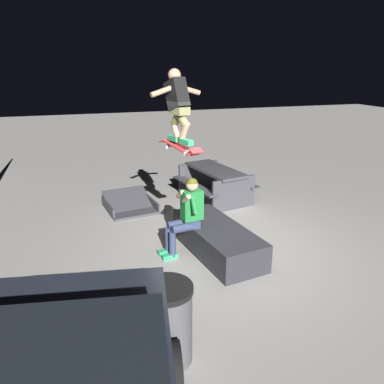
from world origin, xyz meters
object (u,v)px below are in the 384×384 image
(ledge_box_main, at_px, (216,239))
(picnic_table_back, at_px, (215,179))
(skateboard, at_px, (180,147))
(kicker_ramp, at_px, (130,206))
(trash_bin, at_px, (167,323))
(skater_airborne, at_px, (178,103))
(person_sitting_on_ledge, at_px, (186,213))

(ledge_box_main, height_order, picnic_table_back, picnic_table_back)
(skateboard, bearing_deg, ledge_box_main, -121.44)
(kicker_ramp, relative_size, picnic_table_back, 0.64)
(picnic_table_back, bearing_deg, skateboard, 145.95)
(trash_bin, bearing_deg, kicker_ramp, -3.54)
(ledge_box_main, bearing_deg, kicker_ramp, 24.74)
(skater_airborne, height_order, picnic_table_back, skater_airborne)
(kicker_ramp, height_order, trash_bin, trash_bin)
(kicker_ramp, xyz_separation_m, trash_bin, (-4.51, 0.28, 0.38))
(person_sitting_on_ledge, bearing_deg, skater_airborne, 12.93)
(ledge_box_main, relative_size, kicker_ramp, 1.60)
(skateboard, xyz_separation_m, skater_airborne, (0.05, 0.02, 0.69))
(kicker_ramp, bearing_deg, skateboard, -164.45)
(ledge_box_main, relative_size, skateboard, 1.92)
(ledge_box_main, xyz_separation_m, skater_airborne, (0.38, 0.54, 2.24))
(kicker_ramp, bearing_deg, person_sitting_on_ledge, -164.75)
(skater_airborne, bearing_deg, trash_bin, 161.42)
(person_sitting_on_ledge, bearing_deg, picnic_table_back, -31.12)
(trash_bin, bearing_deg, ledge_box_main, -33.08)
(ledge_box_main, xyz_separation_m, skateboard, (0.32, 0.53, 1.55))
(ledge_box_main, relative_size, trash_bin, 2.20)
(skater_airborne, bearing_deg, picnic_table_back, -35.03)
(person_sitting_on_ledge, relative_size, skateboard, 1.26)
(person_sitting_on_ledge, height_order, kicker_ramp, person_sitting_on_ledge)
(ledge_box_main, relative_size, skater_airborne, 1.77)
(ledge_box_main, distance_m, kicker_ramp, 2.64)
(picnic_table_back, distance_m, trash_bin, 5.13)
(skateboard, bearing_deg, trash_bin, 160.70)
(ledge_box_main, xyz_separation_m, person_sitting_on_ledge, (0.13, 0.49, 0.49))
(kicker_ramp, bearing_deg, picnic_table_back, -87.96)
(skateboard, bearing_deg, kicker_ramp, 15.55)
(skater_airborne, xyz_separation_m, trash_bin, (-2.50, 0.84, -2.02))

